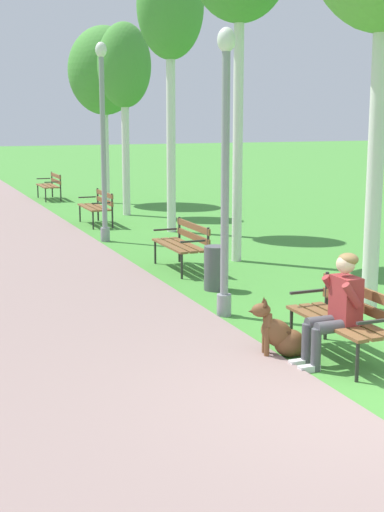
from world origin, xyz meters
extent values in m
plane|color=#478E38|center=(0.00, 0.00, 0.00)|extent=(120.00, 120.00, 0.00)
cube|color=brown|center=(0.26, 1.30, 0.45)|extent=(0.14, 1.50, 0.04)
cube|color=brown|center=(0.43, 1.30, 0.45)|extent=(0.14, 1.50, 0.04)
cube|color=brown|center=(0.61, 1.30, 0.45)|extent=(0.14, 1.50, 0.04)
cube|color=brown|center=(0.71, 1.30, 0.59)|extent=(0.04, 1.50, 0.11)
cube|color=brown|center=(0.71, 1.30, 0.77)|extent=(0.04, 1.50, 0.11)
cylinder|color=#2D2B28|center=(0.23, 1.99, 0.23)|extent=(0.04, 0.04, 0.45)
cylinder|color=#2D2B28|center=(0.71, 1.99, 0.43)|extent=(0.04, 0.04, 0.85)
cube|color=#2D2B28|center=(0.43, 1.99, 0.63)|extent=(0.45, 0.04, 0.03)
cylinder|color=#2D2B28|center=(0.23, 0.61, 0.23)|extent=(0.04, 0.04, 0.45)
cube|color=#2D2B28|center=(0.43, 0.61, 0.63)|extent=(0.45, 0.04, 0.03)
cube|color=brown|center=(0.30, 6.47, 0.45)|extent=(0.14, 1.50, 0.04)
cube|color=brown|center=(0.47, 6.47, 0.45)|extent=(0.14, 1.50, 0.04)
cube|color=brown|center=(0.65, 6.47, 0.45)|extent=(0.14, 1.50, 0.04)
cube|color=brown|center=(0.75, 6.47, 0.59)|extent=(0.04, 1.50, 0.11)
cube|color=brown|center=(0.75, 6.47, 0.77)|extent=(0.04, 1.50, 0.11)
cylinder|color=#2D2B28|center=(0.27, 7.16, 0.23)|extent=(0.04, 0.04, 0.45)
cylinder|color=#2D2B28|center=(0.75, 7.16, 0.43)|extent=(0.04, 0.04, 0.85)
cube|color=#2D2B28|center=(0.47, 7.16, 0.63)|extent=(0.45, 0.04, 0.03)
cylinder|color=#2D2B28|center=(0.27, 5.78, 0.23)|extent=(0.04, 0.04, 0.45)
cylinder|color=#2D2B28|center=(0.75, 5.78, 0.43)|extent=(0.04, 0.04, 0.85)
cube|color=#2D2B28|center=(0.47, 5.78, 0.63)|extent=(0.45, 0.04, 0.03)
cube|color=brown|center=(0.24, 12.28, 0.45)|extent=(0.14, 1.50, 0.04)
cube|color=brown|center=(0.41, 12.28, 0.45)|extent=(0.14, 1.50, 0.04)
cube|color=brown|center=(0.59, 12.28, 0.45)|extent=(0.14, 1.50, 0.04)
cube|color=brown|center=(0.69, 12.28, 0.59)|extent=(0.04, 1.50, 0.11)
cube|color=brown|center=(0.69, 12.28, 0.77)|extent=(0.04, 1.50, 0.11)
cylinder|color=#2D2B28|center=(0.21, 12.97, 0.23)|extent=(0.04, 0.04, 0.45)
cylinder|color=#2D2B28|center=(0.69, 12.97, 0.43)|extent=(0.04, 0.04, 0.85)
cube|color=#2D2B28|center=(0.41, 12.97, 0.63)|extent=(0.45, 0.04, 0.03)
cylinder|color=#2D2B28|center=(0.21, 11.59, 0.23)|extent=(0.04, 0.04, 0.45)
cylinder|color=#2D2B28|center=(0.69, 11.59, 0.43)|extent=(0.04, 0.04, 0.85)
cube|color=#2D2B28|center=(0.41, 11.59, 0.63)|extent=(0.45, 0.04, 0.03)
cube|color=brown|center=(0.21, 18.24, 0.45)|extent=(0.14, 1.50, 0.04)
cube|color=brown|center=(0.38, 18.24, 0.45)|extent=(0.14, 1.50, 0.04)
cube|color=brown|center=(0.56, 18.24, 0.45)|extent=(0.14, 1.50, 0.04)
cube|color=brown|center=(0.66, 18.24, 0.59)|extent=(0.04, 1.50, 0.11)
cube|color=brown|center=(0.66, 18.24, 0.77)|extent=(0.04, 1.50, 0.11)
cylinder|color=#2D2B28|center=(0.18, 18.93, 0.23)|extent=(0.04, 0.04, 0.45)
cylinder|color=#2D2B28|center=(0.66, 18.93, 0.43)|extent=(0.04, 0.04, 0.85)
cube|color=#2D2B28|center=(0.38, 18.93, 0.63)|extent=(0.45, 0.04, 0.03)
cylinder|color=#2D2B28|center=(0.18, 17.55, 0.23)|extent=(0.04, 0.04, 0.45)
cylinder|color=#2D2B28|center=(0.66, 17.55, 0.43)|extent=(0.04, 0.04, 0.85)
cube|color=#2D2B28|center=(0.38, 17.55, 0.63)|extent=(0.45, 0.04, 0.03)
cylinder|color=#4C4C51|center=(0.22, 1.26, 0.47)|extent=(0.42, 0.14, 0.14)
cylinder|color=#4C4C51|center=(0.01, 1.26, 0.24)|extent=(0.11, 0.11, 0.47)
cube|color=silver|center=(-0.07, 1.26, 0.04)|extent=(0.24, 0.09, 0.07)
cylinder|color=#4C4C51|center=(0.22, 1.06, 0.47)|extent=(0.42, 0.14, 0.14)
cylinder|color=#4C4C51|center=(0.01, 1.06, 0.24)|extent=(0.11, 0.11, 0.47)
cube|color=silver|center=(-0.07, 1.06, 0.04)|extent=(0.24, 0.09, 0.07)
cube|color=maroon|center=(0.43, 1.16, 0.73)|extent=(0.22, 0.36, 0.52)
cylinder|color=maroon|center=(0.37, 1.36, 0.83)|extent=(0.25, 0.09, 0.30)
cylinder|color=maroon|center=(0.37, 0.96, 0.83)|extent=(0.25, 0.09, 0.30)
sphere|color=beige|center=(0.41, 1.16, 1.13)|extent=(0.21, 0.21, 0.21)
ellipsoid|color=olive|center=(0.44, 1.16, 1.18)|extent=(0.22, 0.23, 0.14)
ellipsoid|color=brown|center=(-0.02, 1.58, 0.16)|extent=(0.42, 0.36, 0.32)
ellipsoid|color=brown|center=(-0.16, 1.62, 0.29)|extent=(0.54, 0.34, 0.48)
ellipsoid|color=#4C2D19|center=(-0.11, 1.61, 0.32)|extent=(0.39, 0.27, 0.27)
cylinder|color=brown|center=(-0.27, 1.71, 0.19)|extent=(0.06, 0.06, 0.38)
cylinder|color=brown|center=(-0.30, 1.59, 0.19)|extent=(0.06, 0.06, 0.38)
cylinder|color=brown|center=(-0.27, 1.65, 0.43)|extent=(0.15, 0.19, 0.19)
ellipsoid|color=brown|center=(-0.35, 1.67, 0.56)|extent=(0.25, 0.19, 0.16)
cone|color=#4C2D19|center=(-0.44, 1.69, 0.55)|extent=(0.12, 0.11, 0.09)
cone|color=#4C2D19|center=(-0.30, 1.70, 0.66)|extent=(0.06, 0.06, 0.09)
cone|color=#4C2D19|center=(-0.32, 1.61, 0.66)|extent=(0.06, 0.06, 0.09)
cylinder|color=brown|center=(0.18, 1.53, 0.03)|extent=(0.28, 0.11, 0.04)
cylinder|color=gray|center=(0.00, 3.45, 0.15)|extent=(0.20, 0.20, 0.30)
cylinder|color=gray|center=(0.00, 3.45, 1.77)|extent=(0.11, 0.11, 3.55)
ellipsoid|color=silver|center=(0.00, 3.45, 3.67)|extent=(0.24, 0.24, 0.32)
cylinder|color=gray|center=(0.05, 9.87, 0.15)|extent=(0.20, 0.20, 0.30)
cylinder|color=gray|center=(0.05, 9.87, 1.96)|extent=(0.11, 0.11, 3.92)
ellipsoid|color=silver|center=(0.05, 9.87, 4.04)|extent=(0.24, 0.24, 0.32)
cylinder|color=silver|center=(2.04, 2.97, 2.18)|extent=(0.23, 0.23, 4.36)
cylinder|color=silver|center=(1.79, 6.85, 2.36)|extent=(0.18, 0.18, 4.72)
cylinder|color=silver|center=(1.86, 10.61, 2.20)|extent=(0.21, 0.21, 4.41)
ellipsoid|color=#4C933D|center=(1.86, 10.61, 5.11)|extent=(1.53, 1.39, 2.36)
cylinder|color=silver|center=(1.71, 13.79, 1.67)|extent=(0.21, 0.21, 3.34)
ellipsoid|color=#4C933D|center=(1.71, 13.79, 4.01)|extent=(1.45, 1.27, 2.23)
cylinder|color=silver|center=(1.95, 16.72, 1.62)|extent=(0.18, 0.18, 3.23)
ellipsoid|color=#4C933D|center=(1.95, 16.72, 4.03)|extent=(2.20, 2.26, 2.65)
cylinder|color=#515156|center=(0.49, 4.87, 0.35)|extent=(0.36, 0.36, 0.70)
camera|label=1|loc=(-4.01, -5.43, 2.73)|focal=51.26mm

